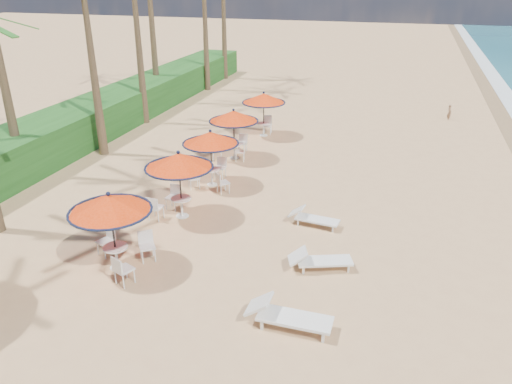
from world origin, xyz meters
TOP-DOWN VIEW (x-y plane):
  - ground at (0.00, 0.00)m, footprint 160.00×160.00m
  - scrub_hedge at (-13.50, 11.00)m, footprint 3.00×40.00m
  - station_0 at (-5.26, 0.09)m, footprint 2.40×2.40m
  - station_1 at (-4.94, 3.76)m, footprint 2.42×2.42m
  - station_2 at (-4.87, 6.77)m, footprint 2.29×2.29m
  - station_3 at (-5.06, 10.11)m, footprint 2.31×2.36m
  - station_4 at (-4.68, 13.96)m, footprint 2.30×2.30m
  - lounger_near at (0.18, -1.13)m, footprint 2.18×0.70m
  - lounger_mid at (0.48, 1.73)m, footprint 1.99×1.22m
  - lounger_far at (-0.22, 4.44)m, footprint 1.82×0.76m
  - person at (5.03, 20.07)m, footprint 0.34×0.41m

SIDE VIEW (x-z plane):
  - ground at x=0.00m, z-range 0.00..0.00m
  - lounger_far at x=-0.22m, z-range -0.02..0.61m
  - lounger_mid at x=0.48m, z-range -0.02..0.66m
  - lounger_near at x=0.18m, z-range -0.03..0.75m
  - person at x=5.03m, z-range 0.00..0.98m
  - scrub_hedge at x=-13.50m, z-range 0.00..1.80m
  - station_2 at x=-4.87m, z-range 0.55..2.95m
  - station_3 at x=-5.06m, z-range 0.56..2.96m
  - station_4 at x=-4.68m, z-range 0.63..3.03m
  - station_0 at x=-5.26m, z-range 0.58..3.08m
  - station_1 at x=-4.94m, z-range 0.66..3.19m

